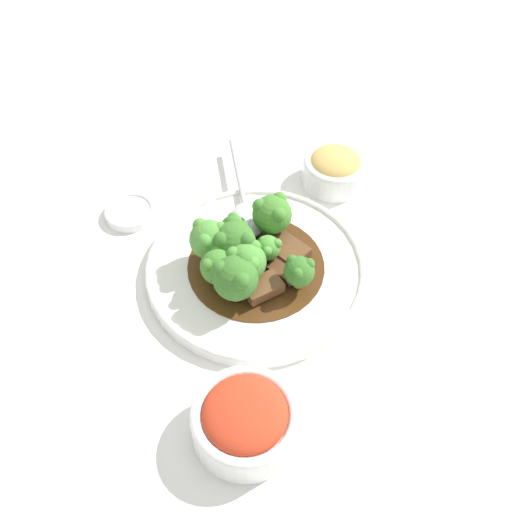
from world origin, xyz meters
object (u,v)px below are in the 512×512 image
broccoli_floret_0 (235,277)px  broccoli_floret_7 (234,229)px  beef_strip_2 (263,288)px  main_plate (256,268)px  broccoli_floret_4 (233,241)px  broccoli_floret_8 (269,250)px  broccoli_floret_3 (246,261)px  sauce_dish (130,212)px  broccoli_floret_2 (299,271)px  beef_strip_0 (285,247)px  broccoli_floret_5 (209,239)px  broccoli_floret_6 (272,214)px  beef_strip_1 (289,266)px  serving_spoon (246,213)px  side_bowl_appetizer (335,168)px  broccoli_floret_1 (218,266)px  side_bowl_kimchi (245,420)px

broccoli_floret_0 → broccoli_floret_7: 0.09m
beef_strip_2 → main_plate: bearing=165.1°
broccoli_floret_4 → broccoli_floret_7: 0.04m
broccoli_floret_0 → broccoli_floret_8: size_ratio=1.61×
broccoli_floret_3 → broccoli_floret_4: size_ratio=0.90×
sauce_dish → broccoli_floret_0: bearing=19.5°
broccoli_floret_2 → broccoli_floret_3: size_ratio=0.81×
beef_strip_2 → broccoli_floret_8: broccoli_floret_8 is taller
beef_strip_0 → beef_strip_2: (0.05, -0.06, 0.00)m
beef_strip_0 → broccoli_floret_0: size_ratio=1.00×
broccoli_floret_0 → broccoli_floret_5: size_ratio=1.03×
broccoli_floret_0 → broccoli_floret_6: broccoli_floret_0 is taller
broccoli_floret_6 → broccoli_floret_7: broccoli_floret_6 is taller
broccoli_floret_6 → sauce_dish: broccoli_floret_6 is taller
beef_strip_1 → broccoli_floret_4: size_ratio=0.91×
serving_spoon → side_bowl_appetizer: bearing=99.7°
broccoli_floret_1 → broccoli_floret_4: bearing=126.7°
broccoli_floret_7 → broccoli_floret_4: bearing=-24.3°
broccoli_floret_4 → broccoli_floret_8: (0.02, 0.04, -0.01)m
broccoli_floret_5 → broccoli_floret_6: size_ratio=0.99×
main_plate → broccoli_floret_2: bearing=31.5°
main_plate → broccoli_floret_4: bearing=-126.2°
broccoli_floret_0 → sauce_dish: size_ratio=0.89×
broccoli_floret_5 → side_bowl_appetizer: (-0.08, 0.23, -0.03)m
beef_strip_1 → broccoli_floret_5: bearing=-124.9°
beef_strip_0 → broccoli_floret_7: size_ratio=1.50×
beef_strip_0 → broccoli_floret_6: bearing=-175.2°
beef_strip_2 → broccoli_floret_8: 0.05m
beef_strip_1 → broccoli_floret_2: 0.04m
broccoli_floret_0 → side_bowl_kimchi: size_ratio=0.55×
beef_strip_0 → broccoli_floret_2: (0.06, -0.01, 0.02)m
broccoli_floret_4 → sauce_dish: 0.19m
serving_spoon → broccoli_floret_4: bearing=-35.7°
broccoli_floret_2 → broccoli_floret_7: broccoli_floret_2 is taller
beef_strip_1 → broccoli_floret_3: 0.06m
broccoli_floret_7 → serving_spoon: (-0.04, 0.03, -0.02)m
side_bowl_kimchi → side_bowl_appetizer: size_ratio=1.22×
broccoli_floret_0 → side_bowl_kimchi: 0.17m
broccoli_floret_3 → broccoli_floret_6: (-0.06, 0.06, 0.00)m
side_bowl_appetizer → sauce_dish: bearing=-101.8°
broccoli_floret_8 → side_bowl_appetizer: bearing=124.8°
broccoli_floret_0 → serving_spoon: bearing=150.1°
beef_strip_0 → broccoli_floret_1: broccoli_floret_1 is taller
serving_spoon → side_bowl_kimchi: 0.30m
broccoli_floret_5 → side_bowl_kimchi: bearing=-13.5°
beef_strip_2 → beef_strip_1: bearing=112.6°
broccoli_floret_6 → side_bowl_appetizer: bearing=117.1°
broccoli_floret_2 → broccoli_floret_3: 0.07m
broccoli_floret_2 → sauce_dish: broccoli_floret_2 is taller
beef_strip_2 → sauce_dish: size_ratio=0.70×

